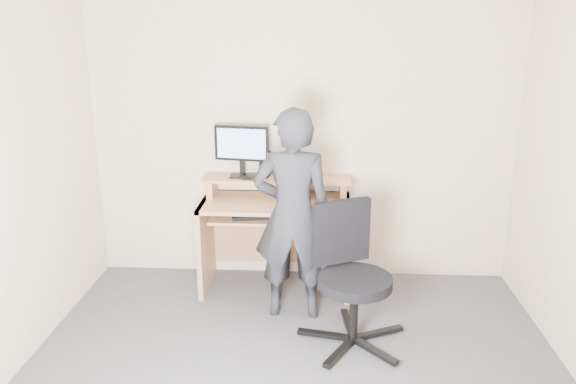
# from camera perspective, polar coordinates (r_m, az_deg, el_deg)

# --- Properties ---
(back_wall) EXTENTS (3.50, 0.02, 2.50)m
(back_wall) POSITION_cam_1_polar(r_m,az_deg,el_deg) (4.65, 1.46, 6.03)
(back_wall) COLOR beige
(back_wall) RESTS_ON ground
(desk) EXTENTS (1.20, 0.60, 0.91)m
(desk) POSITION_cam_1_polar(r_m,az_deg,el_deg) (4.64, -1.16, -3.01)
(desk) COLOR tan
(desk) RESTS_ON ground
(monitor) EXTENTS (0.45, 0.12, 0.42)m
(monitor) POSITION_cam_1_polar(r_m,az_deg,el_deg) (4.55, -4.73, 4.62)
(monitor) COLOR black
(monitor) RESTS_ON desk
(external_drive) EXTENTS (0.09, 0.14, 0.20)m
(external_drive) POSITION_cam_1_polar(r_m,az_deg,el_deg) (4.60, -2.32, 2.83)
(external_drive) COLOR black
(external_drive) RESTS_ON desk
(travel_mug) EXTENTS (0.08, 0.08, 0.16)m
(travel_mug) POSITION_cam_1_polar(r_m,az_deg,el_deg) (4.57, 1.43, 2.50)
(travel_mug) COLOR #BABBBF
(travel_mug) RESTS_ON desk
(smartphone) EXTENTS (0.08, 0.13, 0.01)m
(smartphone) POSITION_cam_1_polar(r_m,az_deg,el_deg) (4.55, 1.79, 1.46)
(smartphone) COLOR black
(smartphone) RESTS_ON desk
(charger) EXTENTS (0.05, 0.05, 0.03)m
(charger) POSITION_cam_1_polar(r_m,az_deg,el_deg) (4.53, -4.47, 1.48)
(charger) COLOR black
(charger) RESTS_ON desk
(headphones) EXTENTS (0.18, 0.18, 0.06)m
(headphones) POSITION_cam_1_polar(r_m,az_deg,el_deg) (4.65, -3.76, 1.78)
(headphones) COLOR silver
(headphones) RESTS_ON desk
(keyboard) EXTENTS (0.49, 0.27, 0.03)m
(keyboard) POSITION_cam_1_polar(r_m,az_deg,el_deg) (4.45, -2.78, -2.29)
(keyboard) COLOR black
(keyboard) RESTS_ON desk
(mouse) EXTENTS (0.11, 0.09, 0.04)m
(mouse) POSITION_cam_1_polar(r_m,az_deg,el_deg) (4.39, 1.68, -1.15)
(mouse) COLOR black
(mouse) RESTS_ON desk
(office_chair) EXTENTS (0.75, 0.74, 0.95)m
(office_chair) POSITION_cam_1_polar(r_m,az_deg,el_deg) (3.85, 6.31, -7.94)
(office_chair) COLOR black
(office_chair) RESTS_ON ground
(person) EXTENTS (0.58, 0.38, 1.58)m
(person) POSITION_cam_1_polar(r_m,az_deg,el_deg) (4.06, 0.46, -2.36)
(person) COLOR black
(person) RESTS_ON ground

